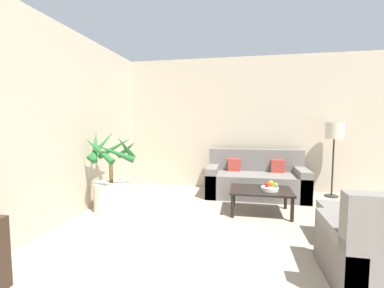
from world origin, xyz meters
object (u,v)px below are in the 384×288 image
(sofa_loveseat, at_px, (256,181))
(ottoman, at_px, (349,225))
(apple_red, at_px, (267,185))
(orange_fruit, at_px, (271,183))
(apple_green, at_px, (276,185))
(potted_palm, at_px, (112,184))
(fruit_bowl, at_px, (270,189))
(floor_lamp, at_px, (334,135))
(coffee_table, at_px, (261,192))

(sofa_loveseat, distance_m, ottoman, 1.97)
(apple_red, height_order, orange_fruit, orange_fruit)
(apple_green, distance_m, ottoman, 1.07)
(orange_fruit, bearing_deg, potted_palm, -172.15)
(fruit_bowl, relative_size, apple_red, 3.78)
(floor_lamp, xyz_separation_m, fruit_bowl, (-1.24, -1.19, -0.76))
(potted_palm, relative_size, apple_red, 19.06)
(floor_lamp, height_order, fruit_bowl, floor_lamp)
(floor_lamp, bearing_deg, coffee_table, -140.08)
(sofa_loveseat, xyz_separation_m, ottoman, (0.96, -1.72, -0.09))
(apple_green, xyz_separation_m, orange_fruit, (-0.06, 0.06, 0.01))
(orange_fruit, bearing_deg, apple_green, -44.59)
(floor_lamp, bearing_deg, orange_fruit, -137.25)
(fruit_bowl, distance_m, ottoman, 1.12)
(potted_palm, height_order, apple_red, potted_palm)
(coffee_table, bearing_deg, sofa_loveseat, 91.54)
(ottoman, bearing_deg, coffee_table, 139.32)
(sofa_loveseat, bearing_deg, apple_green, -76.23)
(potted_palm, height_order, apple_green, potted_palm)
(apple_red, height_order, ottoman, apple_red)
(apple_green, height_order, ottoman, apple_green)
(floor_lamp, height_order, orange_fruit, floor_lamp)
(floor_lamp, xyz_separation_m, coffee_table, (-1.37, -1.14, -0.83))
(potted_palm, xyz_separation_m, apple_red, (2.37, 0.27, 0.04))
(potted_palm, bearing_deg, apple_green, 6.24)
(apple_green, height_order, orange_fruit, orange_fruit)
(sofa_loveseat, distance_m, orange_fruit, 0.94)
(fruit_bowl, height_order, ottoman, fruit_bowl)
(floor_lamp, relative_size, fruit_bowl, 5.43)
(sofa_loveseat, distance_m, fruit_bowl, 0.98)
(sofa_loveseat, xyz_separation_m, fruit_bowl, (0.15, -0.96, 0.10))
(fruit_bowl, xyz_separation_m, ottoman, (0.80, -0.76, -0.19))
(sofa_loveseat, xyz_separation_m, coffee_table, (0.02, -0.92, 0.03))
(potted_palm, relative_size, orange_fruit, 14.51)
(orange_fruit, relative_size, ottoman, 0.15)
(potted_palm, height_order, ottoman, potted_palm)
(orange_fruit, bearing_deg, fruit_bowl, -109.37)
(potted_palm, bearing_deg, floor_lamp, 21.83)
(coffee_table, xyz_separation_m, apple_green, (0.21, -0.05, 0.13))
(floor_lamp, bearing_deg, apple_red, -137.10)
(potted_palm, bearing_deg, fruit_bowl, 6.54)
(ottoman, bearing_deg, orange_fruit, 133.76)
(sofa_loveseat, height_order, floor_lamp, floor_lamp)
(sofa_loveseat, xyz_separation_m, apple_red, (0.11, -0.97, 0.16))
(sofa_loveseat, height_order, apple_red, sofa_loveseat)
(orange_fruit, height_order, ottoman, orange_fruit)
(apple_red, bearing_deg, floor_lamp, 42.90)
(potted_palm, bearing_deg, apple_red, 6.57)
(floor_lamp, distance_m, apple_green, 1.80)
(floor_lamp, xyz_separation_m, apple_green, (-1.16, -1.19, -0.70))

